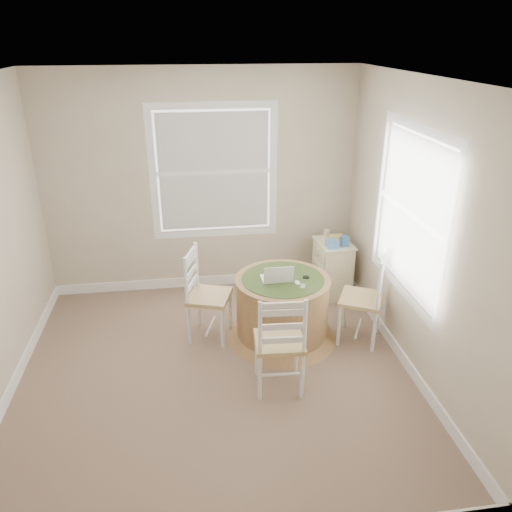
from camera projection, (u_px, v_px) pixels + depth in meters
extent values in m
cube|color=#896C57|center=(216.00, 374.00, 4.67)|extent=(3.60, 3.60, 0.02)
cube|color=white|center=(204.00, 77.00, 3.59)|extent=(3.60, 3.60, 0.02)
cube|color=beige|center=(201.00, 185.00, 5.76)|extent=(3.60, 0.02, 2.60)
cube|color=beige|center=(232.00, 384.00, 2.49)|extent=(3.60, 0.02, 2.60)
cube|color=beige|center=(417.00, 233.00, 4.36)|extent=(0.02, 3.60, 2.60)
cube|color=white|center=(206.00, 281.00, 6.25)|extent=(3.60, 0.02, 0.12)
cube|color=white|center=(13.00, 385.00, 4.41)|extent=(0.02, 3.60, 0.12)
cube|color=white|center=(399.00, 352.00, 4.87)|extent=(0.02, 3.60, 0.12)
cylinder|color=#9D7646|center=(282.00, 306.00, 5.07)|extent=(0.93, 0.93, 0.60)
cone|color=#9D7646|center=(281.00, 334.00, 5.20)|extent=(1.13, 1.13, 0.07)
cylinder|color=#9D7646|center=(283.00, 280.00, 4.95)|extent=(0.95, 0.95, 0.03)
cylinder|color=#3B5123|center=(283.00, 279.00, 4.94)|extent=(0.82, 0.82, 0.01)
cone|color=#3B5123|center=(283.00, 284.00, 4.97)|extent=(0.91, 0.91, 0.10)
cube|color=white|center=(276.00, 279.00, 4.94)|extent=(0.30, 0.21, 0.02)
cube|color=silver|center=(276.00, 278.00, 4.94)|extent=(0.24, 0.11, 0.00)
cube|color=black|center=(279.00, 275.00, 4.78)|extent=(0.29, 0.06, 0.19)
ellipsoid|color=white|center=(297.00, 283.00, 4.85)|extent=(0.08, 0.10, 0.03)
cube|color=#B7BABF|center=(303.00, 286.00, 4.79)|extent=(0.07, 0.10, 0.02)
cube|color=black|center=(306.00, 278.00, 4.96)|extent=(0.07, 0.07, 0.02)
cube|color=#F5F2B7|center=(332.00, 269.00, 5.95)|extent=(0.38, 0.50, 0.65)
cube|color=#F5F2B7|center=(334.00, 243.00, 5.82)|extent=(0.42, 0.54, 0.02)
cube|color=#C2C390|center=(319.00, 285.00, 6.00)|extent=(0.04, 0.41, 0.14)
cube|color=#C2C390|center=(320.00, 270.00, 5.92)|extent=(0.04, 0.41, 0.14)
cube|color=#C2C390|center=(321.00, 255.00, 5.84)|extent=(0.04, 0.41, 0.14)
cube|color=#5684C5|center=(332.00, 243.00, 5.67)|extent=(0.13, 0.13, 0.10)
cube|color=#E1C24F|center=(335.00, 238.00, 5.84)|extent=(0.16, 0.11, 0.06)
cube|color=teal|center=(343.00, 241.00, 5.70)|extent=(0.09, 0.09, 0.12)
cylinder|color=beige|center=(328.00, 234.00, 5.92)|extent=(0.07, 0.07, 0.09)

